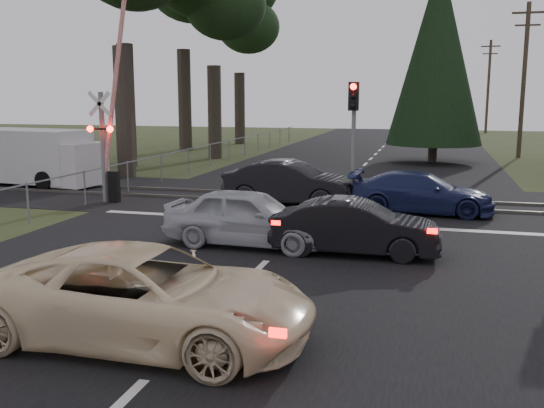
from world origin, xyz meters
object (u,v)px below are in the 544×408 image
(utility_pole_mid, at_px, (524,78))
(utility_pole_far, at_px, (488,85))
(cream_coupe, at_px, (146,296))
(dark_hatchback, at_px, (355,227))
(crossing_signal, at_px, (109,143))
(silver_car, at_px, (249,217))
(traffic_signal_center, at_px, (353,123))
(blue_sedan, at_px, (421,193))
(dark_car_far, at_px, (290,183))
(white_van, at_px, (37,157))

(utility_pole_mid, bearing_deg, utility_pole_far, 90.00)
(cream_coupe, bearing_deg, dark_hatchback, -21.68)
(crossing_signal, bearing_deg, silver_car, -35.98)
(traffic_signal_center, bearing_deg, cream_coupe, -97.60)
(blue_sedan, bearing_deg, utility_pole_mid, -13.15)
(silver_car, bearing_deg, blue_sedan, -33.74)
(traffic_signal_center, height_order, utility_pole_mid, utility_pole_mid)
(dark_hatchback, height_order, dark_car_far, dark_car_far)
(crossing_signal, height_order, dark_car_far, crossing_signal)
(utility_pole_far, height_order, cream_coupe, utility_pole_far)
(utility_pole_mid, xyz_separation_m, silver_car, (-9.32, -24.90, -4.01))
(crossing_signal, bearing_deg, dark_car_far, 10.67)
(crossing_signal, distance_m, utility_pole_mid, 25.78)
(cream_coupe, relative_size, blue_sedan, 1.15)
(utility_pole_mid, distance_m, utility_pole_far, 25.00)
(utility_pole_mid, distance_m, silver_car, 26.89)
(traffic_signal_center, distance_m, utility_pole_mid, 20.82)
(dark_hatchback, relative_size, silver_car, 0.93)
(blue_sedan, bearing_deg, dark_car_far, 86.90)
(crossing_signal, bearing_deg, traffic_signal_center, 6.15)
(cream_coupe, height_order, blue_sedan, cream_coupe)
(dark_hatchback, bearing_deg, dark_car_far, 25.12)
(dark_hatchback, bearing_deg, cream_coupe, 156.91)
(traffic_signal_center, relative_size, white_van, 0.67)
(cream_coupe, bearing_deg, blue_sedan, -17.77)
(dark_hatchback, distance_m, blue_sedan, 5.79)
(dark_hatchback, distance_m, dark_car_far, 6.71)
(crossing_signal, height_order, white_van, crossing_signal)
(crossing_signal, xyz_separation_m, dark_hatchback, (9.11, -4.86, -1.42))
(cream_coupe, height_order, dark_hatchback, cream_coupe)
(blue_sedan, xyz_separation_m, white_van, (-15.57, 2.26, 0.51))
(utility_pole_far, bearing_deg, utility_pole_mid, -90.00)
(crossing_signal, relative_size, utility_pole_far, 0.77)
(blue_sedan, relative_size, dark_car_far, 0.99)
(blue_sedan, relative_size, white_van, 0.73)
(cream_coupe, distance_m, dark_car_far, 11.96)
(traffic_signal_center, xyz_separation_m, dark_hatchback, (0.84, -5.75, -2.16))
(cream_coupe, xyz_separation_m, dark_hatchback, (2.40, 5.93, -0.07))
(white_van, bearing_deg, utility_pole_mid, 47.65)
(utility_pole_mid, xyz_separation_m, utility_pole_far, (0.00, 25.00, 0.00))
(traffic_signal_center, distance_m, blue_sedan, 3.10)
(traffic_signal_center, relative_size, blue_sedan, 0.92)
(utility_pole_far, bearing_deg, white_van, -116.30)
(traffic_signal_center, relative_size, dark_car_far, 0.91)
(traffic_signal_center, xyz_separation_m, silver_car, (-1.82, -5.58, -2.09))
(silver_car, height_order, dark_car_far, dark_car_far)
(silver_car, height_order, white_van, white_van)
(silver_car, relative_size, blue_sedan, 0.94)
(dark_car_far, bearing_deg, white_van, 85.84)
(traffic_signal_center, relative_size, dark_hatchback, 1.05)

